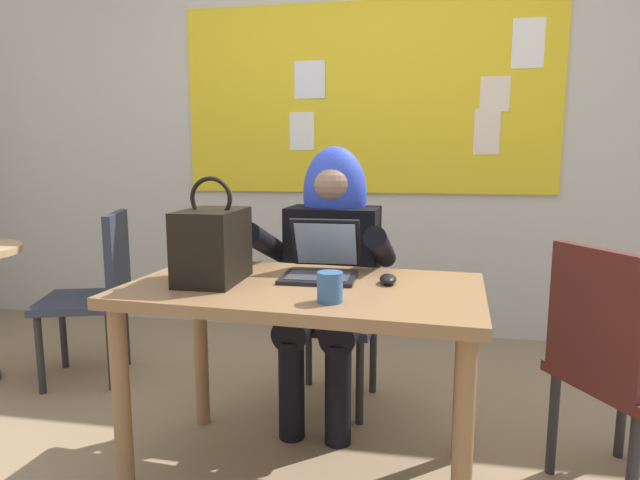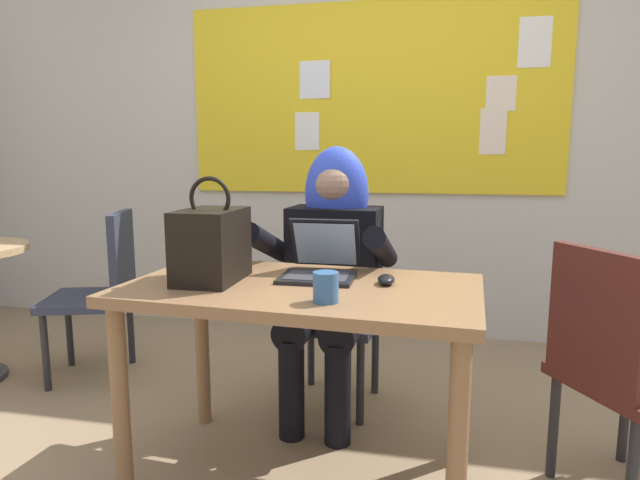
# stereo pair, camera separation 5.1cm
# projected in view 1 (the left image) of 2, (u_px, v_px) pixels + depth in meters

# --- Properties ---
(ground_plane) EXTENTS (24.00, 24.00, 0.00)m
(ground_plane) POSITION_uv_depth(u_px,v_px,m) (315.00, 476.00, 2.01)
(ground_plane) COLOR #937A5B
(wall_back_bulletin) EXTENTS (6.21, 1.96, 2.89)m
(wall_back_bulletin) POSITION_uv_depth(u_px,v_px,m) (366.00, 115.00, 3.50)
(wall_back_bulletin) COLOR beige
(wall_back_bulletin) RESTS_ON ground
(desk_main) EXTENTS (1.28, 0.78, 0.74)m
(desk_main) POSITION_uv_depth(u_px,v_px,m) (304.00, 313.00, 1.90)
(desk_main) COLOR #8E6642
(desk_main) RESTS_ON ground
(chair_at_desk) EXTENTS (0.46, 0.46, 0.88)m
(chair_at_desk) POSITION_uv_depth(u_px,v_px,m) (336.00, 301.00, 2.62)
(chair_at_desk) COLOR #2D3347
(chair_at_desk) RESTS_ON ground
(person_costumed) EXTENTS (0.61, 0.62, 1.23)m
(person_costumed) POSITION_uv_depth(u_px,v_px,m) (330.00, 259.00, 2.46)
(person_costumed) COLOR black
(person_costumed) RESTS_ON ground
(laptop) EXTENTS (0.27, 0.33, 0.21)m
(laptop) POSITION_uv_depth(u_px,v_px,m) (321.00, 264.00, 2.01)
(laptop) COLOR black
(laptop) RESTS_ON desk_main
(computer_mouse) EXTENTS (0.07, 0.11, 0.03)m
(computer_mouse) POSITION_uv_depth(u_px,v_px,m) (388.00, 279.00, 1.90)
(computer_mouse) COLOR black
(computer_mouse) RESTS_ON desk_main
(handbag) EXTENTS (0.20, 0.30, 0.38)m
(handbag) POSITION_uv_depth(u_px,v_px,m) (212.00, 245.00, 1.91)
(handbag) COLOR black
(handbag) RESTS_ON desk_main
(coffee_mug) EXTENTS (0.08, 0.08, 0.09)m
(coffee_mug) POSITION_uv_depth(u_px,v_px,m) (330.00, 287.00, 1.65)
(coffee_mug) COLOR #336099
(coffee_mug) RESTS_ON desk_main
(chair_spare_by_window) EXTENTS (0.53, 0.53, 0.90)m
(chair_spare_by_window) POSITION_uv_depth(u_px,v_px,m) (98.00, 287.00, 2.84)
(chair_spare_by_window) COLOR #2D3347
(chair_spare_by_window) RESTS_ON ground
(chair_extra_corner) EXTENTS (0.57, 0.57, 0.89)m
(chair_extra_corner) POSITION_uv_depth(u_px,v_px,m) (616.00, 361.00, 1.83)
(chair_extra_corner) COLOR #4C1E19
(chair_extra_corner) RESTS_ON ground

